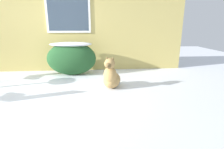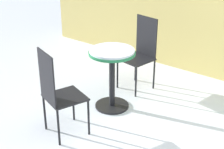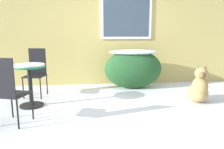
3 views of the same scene
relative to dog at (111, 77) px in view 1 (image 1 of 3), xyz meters
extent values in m
plane|color=white|center=(-1.64, -0.45, -0.26)|extent=(16.00, 16.00, 0.00)
cube|color=tan|center=(-1.64, 1.75, 1.22)|extent=(8.00, 0.06, 2.98)
cube|color=white|center=(-1.11, 1.71, 1.63)|extent=(1.27, 0.04, 1.49)
cube|color=#3D4C5B|center=(-1.11, 1.69, 1.63)|extent=(1.15, 0.01, 1.37)
ellipsoid|color=#235128|center=(-1.02, 1.21, 0.20)|extent=(1.36, 0.64, 0.93)
ellipsoid|color=white|center=(-1.02, 1.21, 0.60)|extent=(1.16, 0.55, 0.12)
ellipsoid|color=tan|center=(0.02, 0.06, -0.09)|extent=(0.53, 0.62, 0.36)
ellipsoid|color=tan|center=(-0.03, -0.09, 0.07)|extent=(0.36, 0.34, 0.39)
sphere|color=tan|center=(-0.04, -0.13, 0.33)|extent=(0.23, 0.23, 0.23)
cone|color=brown|center=(-0.09, -0.26, 0.31)|extent=(0.14, 0.11, 0.12)
ellipsoid|color=brown|center=(-0.10, -0.09, 0.41)|extent=(0.06, 0.05, 0.10)
ellipsoid|color=brown|center=(0.02, -0.13, 0.41)|extent=(0.06, 0.05, 0.10)
ellipsoid|color=tan|center=(0.10, 0.29, -0.18)|extent=(0.15, 0.26, 0.07)
camera|label=1|loc=(-0.29, -3.70, 1.11)|focal=28.00mm
camera|label=2|loc=(-0.77, -2.85, 1.93)|focal=55.00mm
camera|label=3|loc=(-2.06, -3.80, 1.06)|focal=35.00mm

